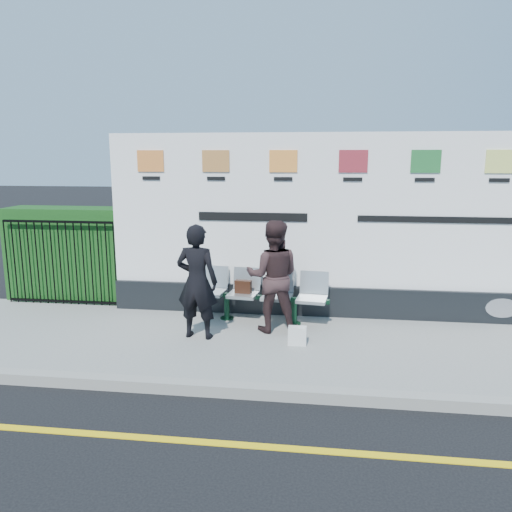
{
  "coord_description": "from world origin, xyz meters",
  "views": [
    {
      "loc": [
        0.02,
        -4.31,
        2.75
      ],
      "look_at": [
        -0.95,
        3.09,
        1.25
      ],
      "focal_mm": 35.0,
      "sensor_mm": 36.0,
      "label": 1
    }
  ],
  "objects": [
    {
      "name": "ground",
      "position": [
        0.0,
        0.0,
        0.0
      ],
      "size": [
        80.0,
        80.0,
        0.0
      ],
      "primitive_type": "plane",
      "color": "black"
    },
    {
      "name": "pavement",
      "position": [
        0.0,
        2.5,
        0.06
      ],
      "size": [
        14.0,
        3.0,
        0.12
      ],
      "primitive_type": "cube",
      "color": "gray",
      "rests_on": "ground"
    },
    {
      "name": "kerb",
      "position": [
        0.0,
        1.0,
        0.07
      ],
      "size": [
        14.0,
        0.18,
        0.14
      ],
      "primitive_type": "cube",
      "color": "gray",
      "rests_on": "ground"
    },
    {
      "name": "yellow_line",
      "position": [
        0.0,
        0.0,
        0.0
      ],
      "size": [
        14.0,
        0.1,
        0.01
      ],
      "primitive_type": "cube",
      "color": "yellow",
      "rests_on": "ground"
    },
    {
      "name": "billboard",
      "position": [
        0.5,
        3.85,
        1.42
      ],
      "size": [
        8.0,
        0.3,
        3.0
      ],
      "color": "black",
      "rests_on": "pavement"
    },
    {
      "name": "hedge",
      "position": [
        -4.58,
        4.3,
        0.97
      ],
      "size": [
        2.35,
        0.7,
        1.7
      ],
      "primitive_type": "cube",
      "color": "#164616",
      "rests_on": "pavement"
    },
    {
      "name": "railing",
      "position": [
        -4.58,
        3.85,
        0.89
      ],
      "size": [
        2.05,
        0.06,
        1.54
      ],
      "primitive_type": null,
      "color": "black",
      "rests_on": "pavement"
    },
    {
      "name": "bench",
      "position": [
        -0.92,
        3.35,
        0.35
      ],
      "size": [
        2.18,
        0.79,
        0.46
      ],
      "primitive_type": null,
      "rotation": [
        0.0,
        0.0,
        -0.11
      ],
      "color": "#B0B6B9",
      "rests_on": "pavement"
    },
    {
      "name": "woman_left",
      "position": [
        -1.74,
        2.52,
        0.96
      ],
      "size": [
        0.65,
        0.46,
        1.69
      ],
      "primitive_type": "imported",
      "rotation": [
        0.0,
        0.0,
        3.04
      ],
      "color": "black",
      "rests_on": "pavement"
    },
    {
      "name": "woman_right",
      "position": [
        -0.67,
        2.96,
        0.97
      ],
      "size": [
        0.86,
        0.69,
        1.7
      ],
      "primitive_type": "imported",
      "rotation": [
        0.0,
        0.0,
        3.2
      ],
      "color": "#332122",
      "rests_on": "pavement"
    },
    {
      "name": "handbag_brown",
      "position": [
        -1.2,
        3.38,
        0.68
      ],
      "size": [
        0.28,
        0.14,
        0.21
      ],
      "primitive_type": "cube",
      "rotation": [
        0.0,
        0.0,
        -0.12
      ],
      "color": "black",
      "rests_on": "bench"
    },
    {
      "name": "carrier_bag_white",
      "position": [
        -0.27,
        2.41,
        0.25
      ],
      "size": [
        0.26,
        0.15,
        0.26
      ],
      "primitive_type": "cube",
      "color": "silver",
      "rests_on": "pavement"
    }
  ]
}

